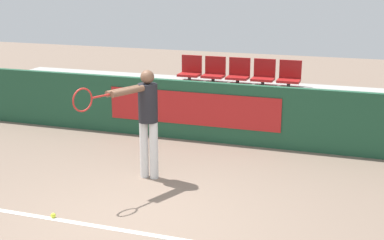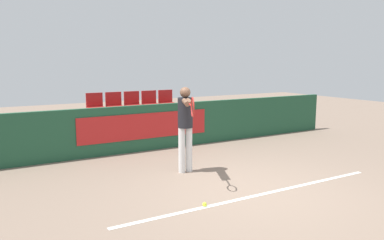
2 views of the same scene
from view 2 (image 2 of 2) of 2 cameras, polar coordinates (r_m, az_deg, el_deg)
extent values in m
plane|color=#7A6656|center=(6.45, 8.92, -10.60)|extent=(30.00, 30.00, 0.00)
cube|color=white|center=(6.28, 10.28, -11.14)|extent=(5.04, 0.08, 0.01)
cube|color=#1E4C33|center=(9.26, -4.91, -0.98)|extent=(10.84, 0.12, 1.12)
cube|color=red|center=(9.03, -7.02, -0.91)|extent=(3.29, 0.02, 0.61)
cube|color=#9E9E99|center=(9.88, -6.39, -2.55)|extent=(10.44, 1.07, 0.38)
cube|color=#9E9E99|center=(10.83, -8.69, -0.56)|extent=(10.44, 1.07, 0.76)
cylinder|color=#333333|center=(9.52, -12.52, -1.65)|extent=(0.07, 0.07, 0.10)
cube|color=#A31919|center=(9.50, -12.53, -1.20)|extent=(0.46, 0.37, 0.05)
cube|color=#A31919|center=(9.63, -12.87, 0.22)|extent=(0.46, 0.04, 0.38)
cylinder|color=#333333|center=(9.69, -9.47, -1.38)|extent=(0.07, 0.07, 0.10)
cube|color=#A31919|center=(9.68, -9.49, -0.93)|extent=(0.46, 0.37, 0.05)
cube|color=#A31919|center=(9.80, -9.86, 0.46)|extent=(0.46, 0.04, 0.38)
cylinder|color=#333333|center=(9.89, -6.54, -1.11)|extent=(0.07, 0.07, 0.10)
cube|color=#A31919|center=(9.87, -6.55, -0.67)|extent=(0.46, 0.37, 0.05)
cube|color=#A31919|center=(9.99, -6.95, 0.69)|extent=(0.46, 0.04, 0.38)
cylinder|color=#333333|center=(10.11, -3.74, -0.85)|extent=(0.07, 0.07, 0.10)
cube|color=#A31919|center=(10.10, -3.74, -0.42)|extent=(0.46, 0.37, 0.05)
cube|color=#A31919|center=(10.21, -4.16, 0.90)|extent=(0.46, 0.04, 0.38)
cylinder|color=#333333|center=(10.35, -1.06, -0.60)|extent=(0.07, 0.07, 0.10)
cube|color=#A31919|center=(10.34, -1.06, -0.18)|extent=(0.46, 0.37, 0.05)
cube|color=#A31919|center=(10.45, -1.50, 1.11)|extent=(0.46, 0.04, 0.38)
cylinder|color=#333333|center=(10.48, -14.36, 1.34)|extent=(0.07, 0.07, 0.10)
cube|color=#A31919|center=(10.47, -14.37, 1.76)|extent=(0.46, 0.37, 0.05)
cube|color=#A31919|center=(10.61, -14.66, 3.01)|extent=(0.46, 0.04, 0.38)
cylinder|color=#333333|center=(10.63, -11.56, 1.55)|extent=(0.07, 0.07, 0.10)
cube|color=#A31919|center=(10.62, -11.57, 1.96)|extent=(0.46, 0.37, 0.05)
cube|color=#A31919|center=(10.76, -11.89, 3.19)|extent=(0.46, 0.04, 0.38)
cylinder|color=#333333|center=(10.81, -8.84, 1.74)|extent=(0.07, 0.07, 0.10)
cube|color=#A31919|center=(10.81, -8.85, 2.15)|extent=(0.46, 0.37, 0.05)
cube|color=#A31919|center=(10.94, -9.20, 3.35)|extent=(0.46, 0.04, 0.38)
cylinder|color=#333333|center=(11.02, -6.23, 1.93)|extent=(0.07, 0.07, 0.10)
cube|color=#A31919|center=(11.01, -6.23, 2.33)|extent=(0.46, 0.37, 0.05)
cube|color=#A31919|center=(11.14, -6.60, 3.51)|extent=(0.46, 0.04, 0.38)
cylinder|color=#333333|center=(11.24, -3.71, 2.10)|extent=(0.07, 0.07, 0.10)
cube|color=#A31919|center=(11.23, -3.71, 2.49)|extent=(0.46, 0.37, 0.05)
cube|color=#A31919|center=(11.36, -4.09, 3.65)|extent=(0.46, 0.04, 0.38)
cylinder|color=silver|center=(7.26, -1.57, -4.64)|extent=(0.13, 0.13, 0.88)
cylinder|color=silver|center=(7.33, -0.47, -4.50)|extent=(0.13, 0.13, 0.88)
cylinder|color=black|center=(7.16, -1.03, 1.13)|extent=(0.29, 0.29, 0.58)
sphere|color=brown|center=(7.12, -1.04, 4.24)|extent=(0.20, 0.20, 0.20)
cylinder|color=brown|center=(6.69, -0.97, 2.72)|extent=(0.31, 0.56, 0.09)
cylinder|color=brown|center=(6.73, -0.37, 2.75)|extent=(0.31, 0.56, 0.09)
cylinder|color=#AD231E|center=(6.27, -0.24, 2.31)|extent=(0.14, 0.29, 0.03)
torus|color=#AD231E|center=(5.98, 0.09, 1.98)|extent=(0.15, 0.31, 0.32)
sphere|color=#CCDB33|center=(5.72, 1.93, -12.71)|extent=(0.07, 0.07, 0.07)
camera|label=1|loc=(6.61, 68.77, 10.86)|focal=50.00mm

